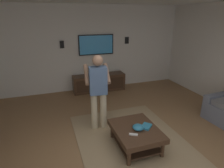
{
  "coord_description": "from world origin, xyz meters",
  "views": [
    {
      "loc": [
        -2.57,
        1.18,
        2.37
      ],
      "look_at": [
        1.02,
        -0.06,
        1.03
      ],
      "focal_mm": 31.15,
      "sensor_mm": 36.0,
      "label": 1
    }
  ],
  "objects_px": {
    "media_console": "(99,83)",
    "tv": "(96,45)",
    "remote_white": "(133,134)",
    "vase_round": "(98,72)",
    "wall_speaker_right": "(62,45)",
    "person_standing": "(98,88)",
    "wall_speaker_left": "(127,40)",
    "coffee_table": "(136,133)",
    "bowl": "(138,127)",
    "book": "(146,126)"
  },
  "relations": [
    {
      "from": "wall_speaker_left",
      "to": "coffee_table",
      "type": "bearing_deg",
      "value": 160.01
    },
    {
      "from": "person_standing",
      "to": "wall_speaker_left",
      "type": "bearing_deg",
      "value": -27.04
    },
    {
      "from": "remote_white",
      "to": "vase_round",
      "type": "bearing_deg",
      "value": -64.16
    },
    {
      "from": "tv",
      "to": "wall_speaker_left",
      "type": "xyz_separation_m",
      "value": [
        0.01,
        -1.07,
        0.1
      ]
    },
    {
      "from": "bowl",
      "to": "wall_speaker_right",
      "type": "distance_m",
      "value": 3.69
    },
    {
      "from": "tv",
      "to": "wall_speaker_right",
      "type": "height_order",
      "value": "tv"
    },
    {
      "from": "tv",
      "to": "wall_speaker_left",
      "type": "bearing_deg",
      "value": 90.7
    },
    {
      "from": "remote_white",
      "to": "bowl",
      "type": "bearing_deg",
      "value": -109.47
    },
    {
      "from": "remote_white",
      "to": "wall_speaker_left",
      "type": "relative_size",
      "value": 0.68
    },
    {
      "from": "wall_speaker_right",
      "to": "wall_speaker_left",
      "type": "bearing_deg",
      "value": -90.0
    },
    {
      "from": "remote_white",
      "to": "vase_round",
      "type": "height_order",
      "value": "vase_round"
    },
    {
      "from": "wall_speaker_left",
      "to": "book",
      "type": "bearing_deg",
      "value": 163.21
    },
    {
      "from": "book",
      "to": "vase_round",
      "type": "relative_size",
      "value": 1.0
    },
    {
      "from": "remote_white",
      "to": "vase_round",
      "type": "distance_m",
      "value": 3.26
    },
    {
      "from": "tv",
      "to": "book",
      "type": "xyz_separation_m",
      "value": [
        -3.36,
        -0.06,
        -1.07
      ]
    },
    {
      "from": "media_console",
      "to": "book",
      "type": "xyz_separation_m",
      "value": [
        -3.12,
        -0.06,
        0.14
      ]
    },
    {
      "from": "tv",
      "to": "person_standing",
      "type": "relative_size",
      "value": 0.7
    },
    {
      "from": "bowl",
      "to": "vase_round",
      "type": "distance_m",
      "value": 3.11
    },
    {
      "from": "media_console",
      "to": "vase_round",
      "type": "distance_m",
      "value": 0.39
    },
    {
      "from": "wall_speaker_right",
      "to": "bowl",
      "type": "bearing_deg",
      "value": -164.35
    },
    {
      "from": "bowl",
      "to": "tv",
      "type": "bearing_deg",
      "value": -2.09
    },
    {
      "from": "person_standing",
      "to": "media_console",
      "type": "bearing_deg",
      "value": -8.1
    },
    {
      "from": "tv",
      "to": "remote_white",
      "type": "height_order",
      "value": "tv"
    },
    {
      "from": "coffee_table",
      "to": "person_standing",
      "type": "bearing_deg",
      "value": 27.82
    },
    {
      "from": "coffee_table",
      "to": "media_console",
      "type": "xyz_separation_m",
      "value": [
        3.09,
        -0.14,
        -0.02
      ]
    },
    {
      "from": "person_standing",
      "to": "wall_speaker_left",
      "type": "relative_size",
      "value": 7.45
    },
    {
      "from": "media_console",
      "to": "tv",
      "type": "xyz_separation_m",
      "value": [
        0.24,
        -0.0,
        1.21
      ]
    },
    {
      "from": "media_console",
      "to": "remote_white",
      "type": "xyz_separation_m",
      "value": [
        -3.27,
        0.28,
        0.14
      ]
    },
    {
      "from": "book",
      "to": "wall_speaker_left",
      "type": "xyz_separation_m",
      "value": [
        3.37,
        -1.02,
        1.17
      ]
    },
    {
      "from": "coffee_table",
      "to": "wall_speaker_left",
      "type": "relative_size",
      "value": 4.55
    },
    {
      "from": "coffee_table",
      "to": "wall_speaker_left",
      "type": "bearing_deg",
      "value": -19.99
    },
    {
      "from": "person_standing",
      "to": "remote_white",
      "type": "distance_m",
      "value": 1.24
    },
    {
      "from": "coffee_table",
      "to": "remote_white",
      "type": "distance_m",
      "value": 0.25
    },
    {
      "from": "tv",
      "to": "person_standing",
      "type": "height_order",
      "value": "tv"
    },
    {
      "from": "person_standing",
      "to": "wall_speaker_right",
      "type": "bearing_deg",
      "value": 18.12
    },
    {
      "from": "tv",
      "to": "remote_white",
      "type": "distance_m",
      "value": 3.68
    },
    {
      "from": "tv",
      "to": "bowl",
      "type": "relative_size",
      "value": 5.49
    },
    {
      "from": "vase_round",
      "to": "media_console",
      "type": "bearing_deg",
      "value": -55.63
    },
    {
      "from": "coffee_table",
      "to": "wall_speaker_right",
      "type": "height_order",
      "value": "wall_speaker_right"
    },
    {
      "from": "media_console",
      "to": "tv",
      "type": "bearing_deg",
      "value": 180.0
    },
    {
      "from": "bowl",
      "to": "book",
      "type": "relative_size",
      "value": 0.95
    },
    {
      "from": "remote_white",
      "to": "wall_speaker_left",
      "type": "xyz_separation_m",
      "value": [
        3.53,
        -1.35,
        1.17
      ]
    },
    {
      "from": "tv",
      "to": "vase_round",
      "type": "bearing_deg",
      "value": -10.09
    },
    {
      "from": "bowl",
      "to": "wall_speaker_left",
      "type": "xyz_separation_m",
      "value": [
        3.39,
        -1.2,
        1.14
      ]
    },
    {
      "from": "remote_white",
      "to": "book",
      "type": "bearing_deg",
      "value": -125.43
    },
    {
      "from": "person_standing",
      "to": "bowl",
      "type": "height_order",
      "value": "person_standing"
    },
    {
      "from": "vase_round",
      "to": "wall_speaker_right",
      "type": "distance_m",
      "value": 1.38
    },
    {
      "from": "coffee_table",
      "to": "tv",
      "type": "distance_m",
      "value": 3.54
    },
    {
      "from": "wall_speaker_left",
      "to": "tv",
      "type": "bearing_deg",
      "value": 90.7
    },
    {
      "from": "remote_white",
      "to": "tv",
      "type": "bearing_deg",
      "value": -64.64
    }
  ]
}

